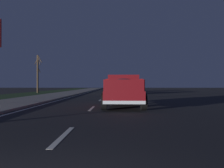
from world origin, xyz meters
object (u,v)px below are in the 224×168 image
object	(u,v)px
sedan_green	(119,88)
bare_tree_far	(38,73)
pickup_truck	(124,90)
sedan_tan	(119,88)

from	to	relation	value
sedan_green	bare_tree_far	xyz separation A→B (m)	(-4.03, 12.82, 2.38)
pickup_truck	sedan_green	size ratio (longest dim) A/B	1.24
sedan_tan	pickup_truck	bearing A→B (deg)	-179.85
pickup_truck	bare_tree_far	bearing A→B (deg)	29.20
pickup_truck	sedan_green	xyz separation A→B (m)	(26.93, -0.02, -0.20)
sedan_green	sedan_tan	xyz separation A→B (m)	(-8.96, 0.07, 0.00)
pickup_truck	sedan_tan	world-z (taller)	pickup_truck
pickup_truck	sedan_tan	xyz separation A→B (m)	(17.97, 0.05, -0.20)
sedan_green	sedan_tan	bearing A→B (deg)	179.55
sedan_tan	bare_tree_far	bearing A→B (deg)	68.86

